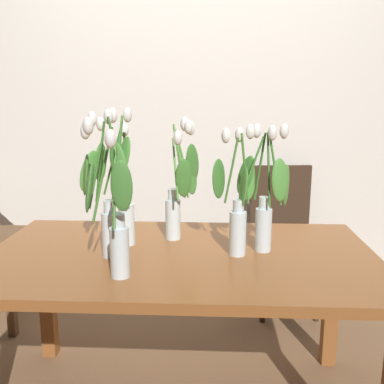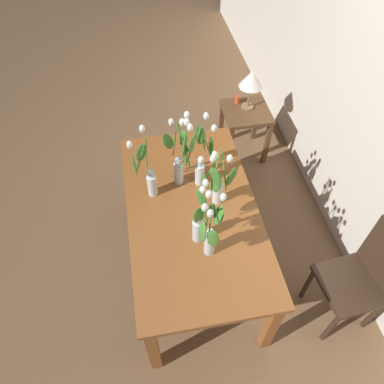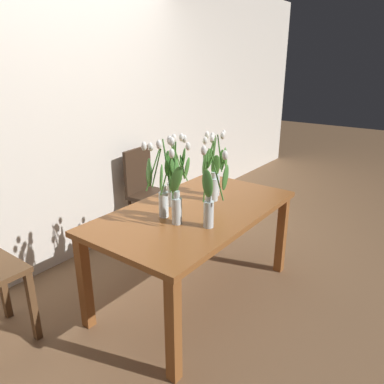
# 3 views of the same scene
# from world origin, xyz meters

# --- Properties ---
(room_wall_rear) EXTENTS (9.00, 0.10, 2.70)m
(room_wall_rear) POSITION_xyz_m (0.00, 1.33, 1.35)
(room_wall_rear) COLOR silver
(room_wall_rear) RESTS_ON ground
(dining_table) EXTENTS (1.60, 0.90, 0.74)m
(dining_table) POSITION_xyz_m (0.00, 0.00, 0.65)
(dining_table) COLOR brown
(dining_table) RESTS_ON ground
(tulip_vase_0) EXTENTS (0.16, 0.26, 0.55)m
(tulip_vase_0) POSITION_xyz_m (-0.01, 0.16, 0.97)
(tulip_vase_0) COLOR silver
(tulip_vase_0) RESTS_ON dining_table
(tulip_vase_1) EXTENTS (0.24, 0.23, 0.59)m
(tulip_vase_1) POSITION_xyz_m (-0.29, -0.04, 0.96)
(tulip_vase_1) COLOR silver
(tulip_vase_1) RESTS_ON dining_table
(tulip_vase_2) EXTENTS (0.20, 0.15, 0.52)m
(tulip_vase_2) POSITION_xyz_m (0.23, 0.01, 0.92)
(tulip_vase_2) COLOR silver
(tulip_vase_2) RESTS_ON dining_table
(tulip_vase_3) EXTENTS (0.23, 0.20, 0.53)m
(tulip_vase_3) POSITION_xyz_m (0.34, 0.04, 0.96)
(tulip_vase_3) COLOR silver
(tulip_vase_3) RESTS_ON dining_table
(tulip_vase_4) EXTENTS (0.20, 0.25, 0.59)m
(tulip_vase_4) POSITION_xyz_m (-0.26, 0.09, 0.98)
(tulip_vase_4) COLOR silver
(tulip_vase_4) RESTS_ON dining_table
(tulip_vase_5) EXTENTS (0.18, 0.16, 0.56)m
(tulip_vase_5) POSITION_xyz_m (-0.20, -0.27, 0.93)
(tulip_vase_5) COLOR silver
(tulip_vase_5) RESTS_ON dining_table
(dining_chair) EXTENTS (0.44, 0.44, 0.93)m
(dining_chair) POSITION_xyz_m (0.59, 1.06, 0.52)
(dining_chair) COLOR #382619
(dining_chair) RESTS_ON ground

